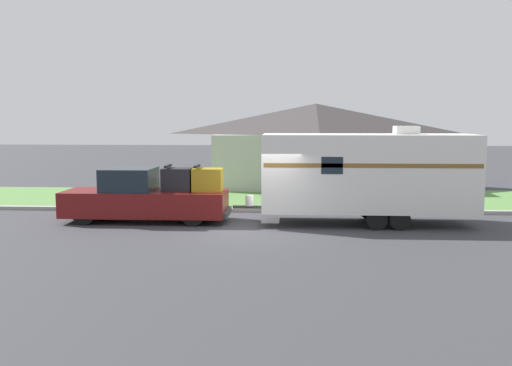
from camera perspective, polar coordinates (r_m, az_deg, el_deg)
ground_plane at (r=18.67m, az=0.70°, el=-4.79°), size 120.00×120.00×0.00m
curb_strip at (r=22.34m, az=1.17°, el=-2.74°), size 80.00×0.30×0.14m
lawn_strip at (r=25.96m, az=1.50°, el=-1.57°), size 80.00×7.00×0.03m
house_across_street at (r=31.06m, az=5.97°, el=3.95°), size 11.34×6.71×4.44m
pickup_truck at (r=20.58m, az=-10.80°, el=-1.38°), size 5.85×1.93×2.02m
travel_trailer at (r=20.01m, az=11.07°, el=1.04°), size 8.25×2.49×3.39m
mailbox at (r=23.46m, az=-6.28°, el=0.15°), size 0.48×0.20×1.41m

